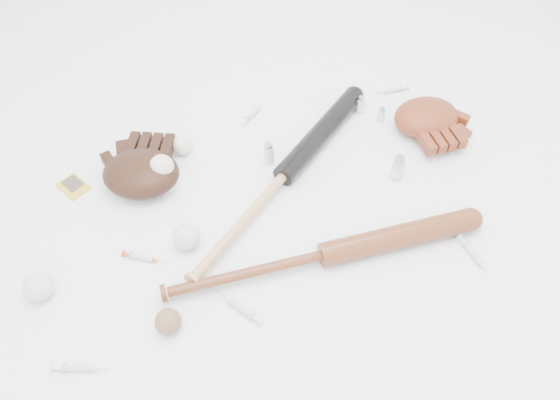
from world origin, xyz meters
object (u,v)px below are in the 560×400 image
object	(u,v)px
bat_dark	(284,175)
bat_wood	(324,255)
pedestal	(165,179)
glove_dark	(141,173)

from	to	relation	value
bat_dark	bat_wood	distance (m)	0.32
bat_dark	pedestal	size ratio (longest dim) A/B	12.94
pedestal	glove_dark	bearing A→B (deg)	162.74
bat_dark	glove_dark	world-z (taller)	glove_dark
glove_dark	pedestal	distance (m)	0.08
bat_wood	pedestal	distance (m)	0.58
bat_dark	pedestal	bearing A→B (deg)	123.89
glove_dark	pedestal	world-z (taller)	glove_dark
bat_dark	glove_dark	xyz separation A→B (m)	(-0.43, 0.14, 0.02)
bat_wood	pedestal	xyz separation A→B (m)	(-0.38, 0.44, -0.01)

